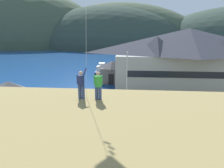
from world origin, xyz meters
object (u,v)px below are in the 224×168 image
at_px(moored_boat_outer_mooring, 127,71).
at_px(parked_car_front_row_silver, 208,130).
at_px(storage_shed_near_lot, 10,101).
at_px(storage_shed_waterside, 113,71).
at_px(person_companion, 98,85).
at_px(parked_car_mid_row_near, 206,109).
at_px(wharf_dock, 114,71).
at_px(parked_car_mid_row_far, 67,127).
at_px(parked_car_lone_by_shed, 94,110).
at_px(person_kite_flyer, 81,84).
at_px(moored_boat_inner_slip, 100,72).
at_px(parking_light_pole, 127,76).
at_px(moored_boat_wharfside, 102,68).
at_px(parked_car_back_row_left, 157,107).
at_px(harbor_lodge, 188,57).

height_order(moored_boat_outer_mooring, parked_car_front_row_silver, moored_boat_outer_mooring).
bearing_deg(storage_shed_near_lot, storage_shed_waterside, 62.37).
height_order(storage_shed_waterside, person_companion, person_companion).
height_order(parked_car_mid_row_near, parked_car_front_row_silver, same).
xyz_separation_m(wharf_dock, parked_car_mid_row_far, (-2.12, -35.06, 0.71)).
height_order(storage_shed_waterside, parked_car_lone_by_shed, storage_shed_waterside).
xyz_separation_m(storage_shed_waterside, parked_car_front_row_silver, (11.66, -23.11, -1.33)).
height_order(moored_boat_outer_mooring, person_companion, person_companion).
relative_size(wharf_dock, person_kite_flyer, 8.13).
relative_size(moored_boat_inner_slip, parked_car_lone_by_shed, 1.40).
bearing_deg(parked_car_lone_by_shed, moored_boat_inner_slip, 96.59).
bearing_deg(parking_light_pole, storage_shed_waterside, 102.92).
xyz_separation_m(parked_car_front_row_silver, parking_light_pole, (-8.43, 9.01, 3.46)).
bearing_deg(parked_car_mid_row_far, parked_car_front_row_silver, 2.98).
xyz_separation_m(storage_shed_near_lot, moored_boat_wharfside, (6.68, 33.64, -1.86)).
height_order(storage_shed_waterside, person_kite_flyer, person_kite_flyer).
relative_size(moored_boat_inner_slip, parked_car_mid_row_far, 1.40).
xyz_separation_m(parked_car_back_row_left, parking_light_pole, (-4.03, 2.99, 3.46)).
distance_m(parked_car_mid_row_near, person_kite_flyer, 19.89).
height_order(storage_shed_near_lot, person_kite_flyer, person_kite_flyer).
bearing_deg(parking_light_pole, harbor_lodge, 45.96).
bearing_deg(parked_car_mid_row_far, storage_shed_near_lot, 156.49).
bearing_deg(moored_boat_wharfside, parked_car_mid_row_near, -60.46).
bearing_deg(person_kite_flyer, harbor_lodge, 64.58).
xyz_separation_m(wharf_dock, parked_car_lone_by_shed, (-0.20, -29.97, 0.71)).
bearing_deg(parked_car_front_row_silver, storage_shed_waterside, 116.78).
bearing_deg(parked_car_mid_row_near, parking_light_pole, 162.37).
xyz_separation_m(moored_boat_outer_mooring, parking_light_pole, (0.40, -23.28, 3.80)).
relative_size(moored_boat_wharfside, parked_car_mid_row_near, 1.65).
bearing_deg(parked_car_mid_row_far, parked_car_mid_row_near, 22.22).
distance_m(storage_shed_near_lot, parking_light_pole, 15.37).
bearing_deg(storage_shed_near_lot, moored_boat_outer_mooring, 65.44).
xyz_separation_m(parked_car_lone_by_shed, person_kite_flyer, (1.46, -12.44, 6.62)).
bearing_deg(storage_shed_waterside, harbor_lodge, -10.48).
bearing_deg(person_companion, parked_car_mid_row_far, 120.92).
xyz_separation_m(moored_boat_wharfside, parked_car_mid_row_near, (17.34, -30.60, 0.34)).
bearing_deg(parking_light_pole, person_companion, -94.76).
height_order(moored_boat_wharfside, person_companion, person_companion).
xyz_separation_m(storage_shed_near_lot, moored_boat_outer_mooring, (13.50, 29.55, -1.86)).
bearing_deg(parked_car_lone_by_shed, parked_car_mid_row_near, 5.85).
xyz_separation_m(harbor_lodge, parked_car_back_row_left, (-7.05, -14.45, -4.84)).
bearing_deg(parking_light_pole, parked_car_lone_by_shed, -130.32).
distance_m(moored_boat_outer_mooring, parked_car_mid_row_near, 28.51).
distance_m(parked_car_front_row_silver, parked_car_back_row_left, 7.45).
bearing_deg(harbor_lodge, person_companion, -113.60).
bearing_deg(storage_shed_near_lot, moored_boat_inner_slip, 76.39).
xyz_separation_m(wharf_dock, moored_boat_wharfside, (-3.46, 2.07, 0.37)).
xyz_separation_m(storage_shed_waterside, parked_car_back_row_left, (7.27, -17.09, -1.33)).
height_order(parked_car_mid_row_far, parking_light_pole, parking_light_pole).
distance_m(storage_shed_near_lot, moored_boat_inner_slip, 29.20).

